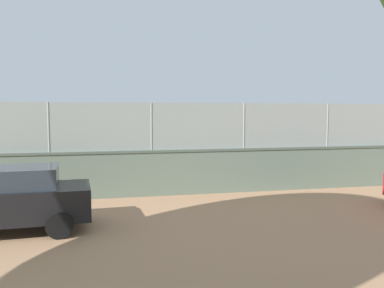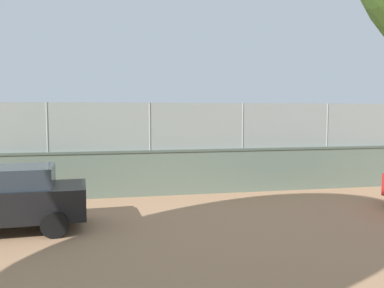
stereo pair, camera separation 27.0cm
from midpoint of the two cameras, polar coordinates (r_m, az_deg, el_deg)
name	(u,v)px [view 1 (the left image)]	position (r m, az deg, el deg)	size (l,w,h in m)	color
ground_plane	(152,157)	(25.83, -5.97, -1.87)	(260.00, 260.00, 0.00)	tan
perimeter_wall	(243,170)	(14.77, 6.77, -3.63)	(27.32, 0.59, 1.59)	slate
fence_panel_on_wall	(244,126)	(14.63, 6.83, 2.58)	(26.84, 0.31, 1.62)	gray
player_crossing_court	(78,154)	(19.17, -16.27, -1.37)	(0.72, 1.22, 1.64)	#B2B2B2
player_baseline_waiting	(256,151)	(19.98, 8.71, -1.05)	(0.75, 1.27, 1.62)	navy
player_near_wall_returning	(185,153)	(18.60, -1.45, -1.32)	(0.76, 0.95, 1.67)	black
sports_ball	(75,179)	(17.75, -16.68, -4.74)	(0.17, 0.17, 0.17)	white
spare_ball_by_wall	(188,184)	(15.77, -1.11, -5.74)	(0.15, 0.15, 0.15)	orange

